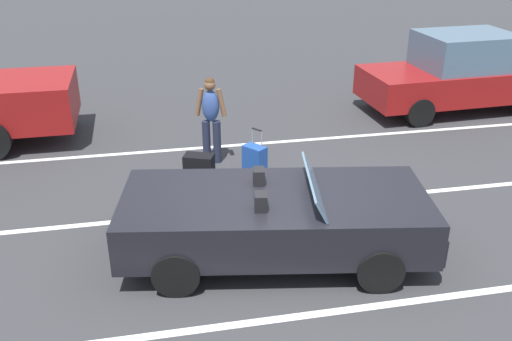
% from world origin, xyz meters
% --- Properties ---
extents(ground_plane, '(80.00, 80.00, 0.00)m').
position_xyz_m(ground_plane, '(0.00, 0.00, 0.00)').
color(ground_plane, '#333335').
extents(lot_line_near, '(18.00, 0.12, 0.01)m').
position_xyz_m(lot_line_near, '(0.00, -1.33, 0.00)').
color(lot_line_near, silver).
rests_on(lot_line_near, ground_plane).
extents(lot_line_mid, '(18.00, 0.12, 0.01)m').
position_xyz_m(lot_line_mid, '(0.00, 1.37, 0.00)').
color(lot_line_mid, silver).
rests_on(lot_line_mid, ground_plane).
extents(lot_line_far, '(18.00, 0.12, 0.01)m').
position_xyz_m(lot_line_far, '(0.00, 4.07, 0.00)').
color(lot_line_far, silver).
rests_on(lot_line_far, ground_plane).
extents(convertible_car, '(4.37, 2.42, 1.24)m').
position_xyz_m(convertible_car, '(0.21, -0.03, 0.59)').
color(convertible_car, black).
rests_on(convertible_car, ground_plane).
extents(suitcase_large_black, '(0.55, 0.44, 0.74)m').
position_xyz_m(suitcase_large_black, '(-0.82, 2.01, 0.37)').
color(suitcase_large_black, black).
rests_on(suitcase_large_black, ground_plane).
extents(suitcase_medium_bright, '(0.44, 0.46, 0.93)m').
position_xyz_m(suitcase_medium_bright, '(0.21, 2.48, 0.31)').
color(suitcase_medium_bright, '#1E479E').
rests_on(suitcase_medium_bright, ground_plane).
extents(traveler_person, '(0.60, 0.30, 1.65)m').
position_xyz_m(traveler_person, '(-0.44, 3.35, 0.93)').
color(traveler_person, '#1E2338').
rests_on(traveler_person, ground_plane).
extents(parked_sedan_near, '(4.59, 2.05, 1.82)m').
position_xyz_m(parked_sedan_near, '(5.69, 5.29, 0.89)').
color(parked_sedan_near, maroon).
rests_on(parked_sedan_near, ground_plane).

